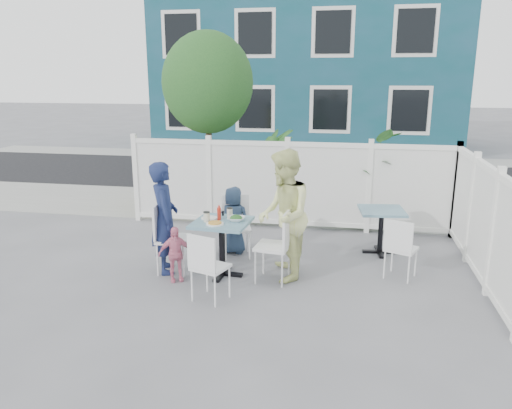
% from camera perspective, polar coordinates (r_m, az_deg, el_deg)
% --- Properties ---
extents(ground, '(80.00, 80.00, 0.00)m').
position_cam_1_polar(ground, '(7.04, 0.20, -8.39)').
color(ground, slate).
extents(near_sidewalk, '(24.00, 2.60, 0.01)m').
position_cam_1_polar(near_sidewalk, '(10.60, 3.88, -0.43)').
color(near_sidewalk, gray).
rests_on(near_sidewalk, ground).
extents(street, '(24.00, 5.00, 0.01)m').
position_cam_1_polar(street, '(14.19, 5.63, 3.38)').
color(street, black).
rests_on(street, ground).
extents(far_sidewalk, '(24.00, 1.60, 0.01)m').
position_cam_1_polar(far_sidewalk, '(17.23, 6.55, 5.36)').
color(far_sidewalk, gray).
rests_on(far_sidewalk, ground).
extents(building, '(11.00, 6.00, 6.00)m').
position_cam_1_polar(building, '(20.44, 6.06, 15.25)').
color(building, '#0F4852').
rests_on(building, ground).
extents(fence_back, '(5.86, 0.08, 1.60)m').
position_cam_1_polar(fence_back, '(9.05, 3.55, 2.04)').
color(fence_back, white).
rests_on(fence_back, ground).
extents(fence_right, '(0.08, 3.66, 1.60)m').
position_cam_1_polar(fence_right, '(7.48, 24.37, -1.97)').
color(fence_right, white).
rests_on(fence_right, ground).
extents(tree, '(1.80, 1.62, 3.59)m').
position_cam_1_polar(tree, '(10.06, -5.56, 13.65)').
color(tree, '#382316').
rests_on(tree, ground).
extents(utility_cabinet, '(0.72, 0.53, 1.30)m').
position_cam_1_polar(utility_cabinet, '(11.18, -8.47, 3.63)').
color(utility_cabinet, gold).
rests_on(utility_cabinet, ground).
extents(potted_shrub_a, '(1.35, 1.35, 1.74)m').
position_cam_1_polar(potted_shrub_a, '(9.76, 1.91, 3.51)').
color(potted_shrub_a, '#1B471D').
rests_on(potted_shrub_a, ground).
extents(potted_shrub_b, '(1.54, 1.72, 1.74)m').
position_cam_1_polar(potted_shrub_b, '(9.56, 11.97, 2.95)').
color(potted_shrub_b, '#1B471D').
rests_on(potted_shrub_b, ground).
extents(main_table, '(0.81, 0.81, 0.79)m').
position_cam_1_polar(main_table, '(6.95, -3.93, -3.32)').
color(main_table, '#417085').
rests_on(main_table, ground).
extents(spare_table, '(0.75, 0.75, 0.72)m').
position_cam_1_polar(spare_table, '(8.05, 14.14, -1.67)').
color(spare_table, '#417085').
rests_on(spare_table, ground).
extents(chair_left, '(0.48, 0.49, 1.00)m').
position_cam_1_polar(chair_left, '(7.19, -10.14, -3.16)').
color(chair_left, white).
rests_on(chair_left, ground).
extents(chair_right, '(0.49, 0.51, 1.01)m').
position_cam_1_polar(chair_right, '(6.74, 2.63, -4.11)').
color(chair_right, white).
rests_on(chair_right, ground).
extents(chair_back, '(0.53, 0.52, 0.94)m').
position_cam_1_polar(chair_back, '(7.76, -2.28, -1.89)').
color(chair_back, white).
rests_on(chair_back, ground).
extents(chair_near, '(0.51, 0.50, 0.89)m').
position_cam_1_polar(chair_near, '(6.18, -5.65, -6.64)').
color(chair_near, white).
rests_on(chair_near, ground).
extents(chair_spare, '(0.51, 0.50, 0.86)m').
position_cam_1_polar(chair_spare, '(7.10, 16.12, -4.44)').
color(chair_spare, white).
rests_on(chair_spare, ground).
extents(man, '(0.58, 0.69, 1.60)m').
position_cam_1_polar(man, '(7.14, -10.43, -1.49)').
color(man, '#18234B').
rests_on(man, ground).
extents(woman, '(0.83, 0.99, 1.80)m').
position_cam_1_polar(woman, '(6.76, 3.19, -1.27)').
color(woman, '#D0DF47').
rests_on(woman, ground).
extents(boy, '(0.55, 0.39, 1.07)m').
position_cam_1_polar(boy, '(7.85, -2.58, -1.79)').
color(boy, '#243650').
rests_on(boy, ground).
extents(toddler, '(0.49, 0.38, 0.77)m').
position_cam_1_polar(toddler, '(6.90, -9.24, -5.60)').
color(toddler, pink).
rests_on(toddler, ground).
extents(plate_main, '(0.24, 0.24, 0.02)m').
position_cam_1_polar(plate_main, '(6.75, -4.72, -2.22)').
color(plate_main, white).
rests_on(plate_main, main_table).
extents(plate_side, '(0.23, 0.23, 0.02)m').
position_cam_1_polar(plate_side, '(7.03, -5.36, -1.55)').
color(plate_side, white).
rests_on(plate_side, main_table).
extents(salad_bowl, '(0.23, 0.23, 0.06)m').
position_cam_1_polar(salad_bowl, '(6.89, -2.28, -1.66)').
color(salad_bowl, white).
rests_on(salad_bowl, main_table).
extents(coffee_cup_a, '(0.09, 0.09, 0.13)m').
position_cam_1_polar(coffee_cup_a, '(6.87, -5.66, -1.45)').
color(coffee_cup_a, beige).
rests_on(coffee_cup_a, main_table).
extents(coffee_cup_b, '(0.08, 0.08, 0.12)m').
position_cam_1_polar(coffee_cup_b, '(7.10, -3.02, -0.92)').
color(coffee_cup_b, beige).
rests_on(coffee_cup_b, main_table).
extents(ketchup_bottle, '(0.05, 0.05, 0.17)m').
position_cam_1_polar(ketchup_bottle, '(6.94, -4.24, -1.07)').
color(ketchup_bottle, red).
rests_on(ketchup_bottle, main_table).
extents(salt_shaker, '(0.03, 0.03, 0.07)m').
position_cam_1_polar(salt_shaker, '(7.14, -4.27, -1.03)').
color(salt_shaker, white).
rests_on(salt_shaker, main_table).
extents(pepper_shaker, '(0.03, 0.03, 0.07)m').
position_cam_1_polar(pepper_shaker, '(7.16, -3.81, -1.01)').
color(pepper_shaker, black).
rests_on(pepper_shaker, main_table).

